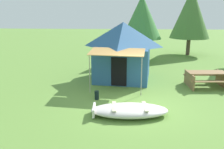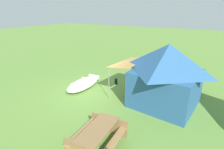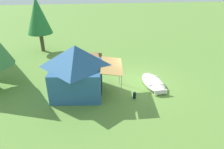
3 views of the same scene
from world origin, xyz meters
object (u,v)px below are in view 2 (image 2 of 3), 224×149
beached_rowboat (83,84)px  canvas_cabin_tent (166,75)px  fuel_can (116,81)px  picnic_table (98,135)px  cooler_box (143,98)px

beached_rowboat → canvas_cabin_tent: size_ratio=0.63×
canvas_cabin_tent → fuel_can: (-1.01, -3.28, -1.39)m
beached_rowboat → picnic_table: picnic_table is taller
canvas_cabin_tent → picnic_table: 4.39m
beached_rowboat → fuel_can: bearing=131.0°
beached_rowboat → fuel_can: beached_rowboat is taller
beached_rowboat → canvas_cabin_tent: bearing=94.1°
canvas_cabin_tent → fuel_can: bearing=-107.1°
canvas_cabin_tent → cooler_box: 1.75m
canvas_cabin_tent → cooler_box: canvas_cabin_tent is taller
picnic_table → fuel_can: size_ratio=5.25×
beached_rowboat → cooler_box: 3.84m
beached_rowboat → fuel_can: 2.06m
beached_rowboat → fuel_can: size_ratio=7.64×
canvas_cabin_tent → picnic_table: bearing=-15.7°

